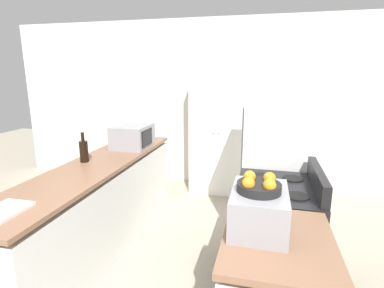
# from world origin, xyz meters

# --- Properties ---
(wall_back) EXTENTS (7.00, 0.06, 2.60)m
(wall_back) POSITION_xyz_m (0.00, 3.62, 1.30)
(wall_back) COLOR silver
(wall_back) RESTS_ON ground_plane
(counter_left) EXTENTS (0.60, 2.70, 0.92)m
(counter_left) POSITION_xyz_m (-0.86, 1.45, 0.44)
(counter_left) COLOR silver
(counter_left) RESTS_ON ground_plane
(pantry_cabinet) EXTENTS (0.82, 0.52, 1.93)m
(pantry_cabinet) POSITION_xyz_m (0.08, 3.33, 0.96)
(pantry_cabinet) COLOR white
(pantry_cabinet) RESTS_ON ground_plane
(stove) EXTENTS (0.66, 0.79, 1.08)m
(stove) POSITION_xyz_m (0.88, 1.28, 0.47)
(stove) COLOR black
(stove) RESTS_ON ground_plane
(refrigerator) EXTENTS (0.71, 0.74, 1.78)m
(refrigerator) POSITION_xyz_m (0.90, 2.09, 0.89)
(refrigerator) COLOR white
(refrigerator) RESTS_ON ground_plane
(microwave) EXTENTS (0.40, 0.47, 0.27)m
(microwave) POSITION_xyz_m (-0.79, 2.18, 1.05)
(microwave) COLOR #939399
(microwave) RESTS_ON counter_left
(wine_bottle) EXTENTS (0.09, 0.09, 0.30)m
(wine_bottle) POSITION_xyz_m (-1.00, 1.50, 1.03)
(wine_bottle) COLOR black
(wine_bottle) RESTS_ON counter_left
(toaster_oven) EXTENTS (0.32, 0.45, 0.23)m
(toaster_oven) POSITION_xyz_m (0.74, 0.57, 1.03)
(toaster_oven) COLOR #939399
(toaster_oven) RESTS_ON counter_right
(fruit_bowl) EXTENTS (0.25, 0.25, 0.10)m
(fruit_bowl) POSITION_xyz_m (0.74, 0.56, 1.19)
(fruit_bowl) COLOR black
(fruit_bowl) RESTS_ON toaster_oven
(cutting_board) EXTENTS (0.24, 0.29, 0.02)m
(cutting_board) POSITION_xyz_m (-0.86, 0.38, 0.93)
(cutting_board) COLOR silver
(cutting_board) RESTS_ON counter_left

